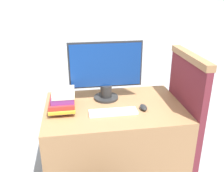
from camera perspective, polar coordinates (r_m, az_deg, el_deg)
desk at (r=2.22m, az=0.42°, el=-13.51°), size 1.11×0.73×0.77m
carrel_divider at (r=2.20m, az=15.91°, el=-7.90°), size 0.07×0.60×1.20m
monitor at (r=2.06m, az=-1.42°, el=3.58°), size 0.61×0.21×0.49m
keyboard at (r=1.91m, az=0.27°, el=-5.99°), size 0.37×0.11×0.02m
mouse at (r=1.98m, az=7.21°, el=-4.87°), size 0.05×0.10×0.04m
book_stack at (r=1.97m, az=-11.18°, el=-3.19°), size 0.20×0.27×0.16m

